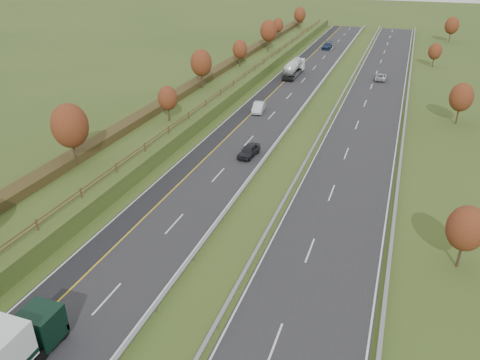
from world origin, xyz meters
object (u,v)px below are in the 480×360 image
(road_tanker, at_px, (294,67))
(car_oncoming, at_px, (381,77))
(car_small_far, at_px, (327,46))
(car_dark_near, at_px, (249,151))
(car_silver_mid, at_px, (259,107))

(road_tanker, xyz_separation_m, car_oncoming, (18.11, 2.56, -1.14))
(road_tanker, height_order, car_small_far, road_tanker)
(road_tanker, relative_size, car_oncoming, 2.30)
(car_dark_near, xyz_separation_m, car_oncoming, (13.52, 46.94, -0.10))
(road_tanker, relative_size, car_silver_mid, 2.28)
(car_oncoming, bearing_deg, car_silver_mid, 56.89)
(car_dark_near, height_order, car_small_far, car_small_far)
(car_silver_mid, relative_size, car_oncoming, 1.01)
(car_small_far, bearing_deg, car_dark_near, -88.46)
(car_silver_mid, bearing_deg, car_oncoming, 50.44)
(road_tanker, distance_m, car_silver_mid, 26.00)
(car_silver_mid, height_order, car_oncoming, car_silver_mid)
(car_small_far, xyz_separation_m, car_oncoming, (16.47, -29.56, -0.13))
(road_tanker, bearing_deg, car_dark_near, -84.10)
(car_dark_near, height_order, car_oncoming, car_dark_near)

